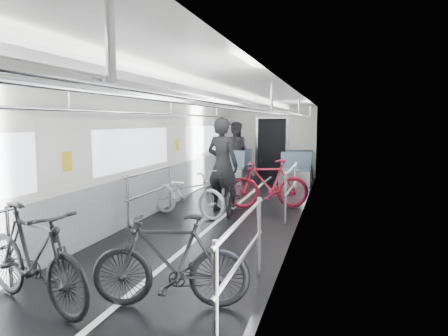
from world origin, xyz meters
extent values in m
cube|color=black|center=(0.00, 0.00, 0.00)|extent=(3.00, 14.00, 0.01)
cube|color=white|center=(0.00, 0.00, 2.40)|extent=(3.00, 14.00, 0.02)
cube|color=silver|center=(-1.50, 0.00, 1.20)|extent=(0.02, 14.00, 2.40)
cube|color=silver|center=(1.50, 0.00, 1.20)|extent=(0.02, 14.00, 2.40)
cube|color=silver|center=(0.00, 7.00, 1.20)|extent=(3.00, 0.02, 2.40)
cube|color=white|center=(0.00, 0.00, 0.01)|extent=(0.08, 13.80, 0.01)
cube|color=gray|center=(-1.47, 0.00, 0.45)|extent=(0.01, 13.90, 0.90)
cube|color=gray|center=(1.47, 0.00, 0.45)|extent=(0.01, 13.90, 0.90)
cube|color=white|center=(-1.47, 0.00, 1.40)|extent=(0.01, 10.80, 0.75)
cube|color=white|center=(1.47, 0.00, 1.40)|extent=(0.01, 10.80, 0.75)
cube|color=white|center=(-0.55, 0.00, 2.34)|extent=(0.14, 13.40, 0.05)
cube|color=white|center=(0.55, 0.00, 2.34)|extent=(0.14, 13.40, 0.05)
cube|color=black|center=(0.00, 6.94, 1.00)|extent=(0.95, 0.10, 2.00)
imported|color=black|center=(-0.78, -3.49, 0.54)|extent=(1.86, 1.06, 1.07)
imported|color=#BABABF|center=(-0.71, 0.66, 0.47)|extent=(1.91, 1.13, 0.95)
imported|color=black|center=(0.56, -3.11, 0.49)|extent=(1.70, 0.84, 0.98)
imported|color=maroon|center=(0.74, 1.85, 0.54)|extent=(1.86, 1.08, 1.08)
imported|color=black|center=(0.09, 1.19, 0.40)|extent=(0.77, 1.60, 0.81)
imported|color=black|center=(-0.15, 1.29, 1.00)|extent=(0.83, 0.66, 1.99)
imported|color=#302C34|center=(-1.06, 5.95, 0.95)|extent=(0.98, 0.80, 1.89)
camera|label=1|loc=(2.16, -6.74, 1.91)|focal=32.00mm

